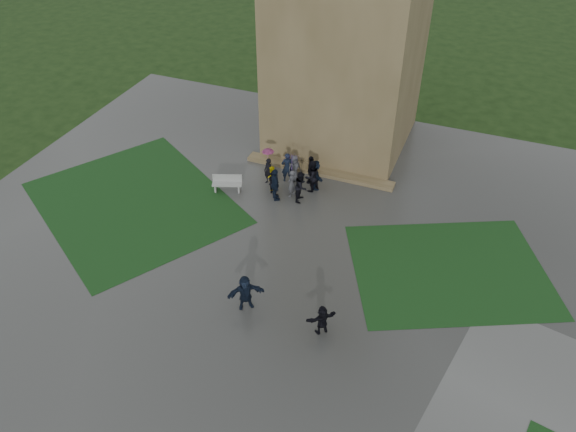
% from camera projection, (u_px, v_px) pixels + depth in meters
% --- Properties ---
extents(ground, '(120.00, 120.00, 0.00)m').
position_uv_depth(ground, '(243.00, 293.00, 25.51)').
color(ground, black).
extents(plaza, '(34.00, 34.00, 0.02)m').
position_uv_depth(plaza, '(260.00, 265.00, 26.97)').
color(plaza, '#363633').
rests_on(plaza, ground).
extents(lawn_inset_left, '(14.10, 13.46, 0.01)m').
position_uv_depth(lawn_inset_left, '(134.00, 203.00, 30.89)').
color(lawn_inset_left, black).
rests_on(lawn_inset_left, plaza).
extents(lawn_inset_right, '(11.12, 10.15, 0.01)m').
position_uv_depth(lawn_inset_right, '(449.00, 270.00, 26.68)').
color(lawn_inset_right, black).
rests_on(lawn_inset_right, plaza).
extents(tower_plinth, '(9.00, 0.80, 0.22)m').
position_uv_depth(tower_plinth, '(319.00, 171.00, 33.18)').
color(tower_plinth, brown).
rests_on(tower_plinth, plaza).
extents(bench, '(1.73, 1.07, 0.96)m').
position_uv_depth(bench, '(227.00, 183.00, 31.52)').
color(bench, '#A5A5A1').
rests_on(bench, plaza).
extents(visitor_cluster, '(3.65, 3.48, 2.65)m').
position_uv_depth(visitor_cluster, '(296.00, 174.00, 31.08)').
color(visitor_cluster, black).
rests_on(visitor_cluster, plaza).
extents(pedestrian_mid, '(1.66, 1.45, 1.76)m').
position_uv_depth(pedestrian_mid, '(245.00, 292.00, 24.30)').
color(pedestrian_mid, black).
rests_on(pedestrian_mid, plaza).
extents(pedestrian_near, '(1.32, 1.27, 1.45)m').
position_uv_depth(pedestrian_near, '(322.00, 320.00, 23.27)').
color(pedestrian_near, black).
rests_on(pedestrian_near, plaza).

